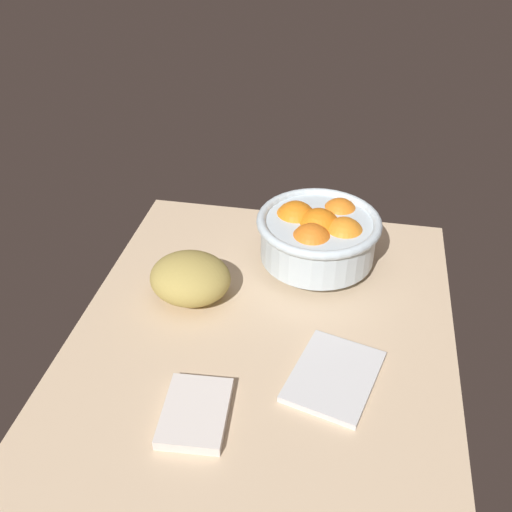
# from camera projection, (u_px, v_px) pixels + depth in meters

# --- Properties ---
(ground_plane) EXTENTS (0.71, 0.58, 0.03)m
(ground_plane) POSITION_uv_depth(u_px,v_px,m) (262.00, 340.00, 0.92)
(ground_plane) COLOR #D1B491
(fruit_bowl) EXTENTS (0.21, 0.21, 0.11)m
(fruit_bowl) POSITION_uv_depth(u_px,v_px,m) (319.00, 235.00, 1.02)
(fruit_bowl) COLOR silver
(fruit_bowl) RESTS_ON ground
(bread_loaf) EXTENTS (0.13, 0.14, 0.08)m
(bread_loaf) POSITION_uv_depth(u_px,v_px,m) (190.00, 278.00, 0.96)
(bread_loaf) COLOR tan
(bread_loaf) RESTS_ON ground
(napkin_folded) EXTENTS (0.17, 0.14, 0.01)m
(napkin_folded) POSITION_uv_depth(u_px,v_px,m) (334.00, 376.00, 0.83)
(napkin_folded) COLOR silver
(napkin_folded) RESTS_ON ground
(napkin_spare) EXTENTS (0.12, 0.09, 0.02)m
(napkin_spare) POSITION_uv_depth(u_px,v_px,m) (195.00, 413.00, 0.78)
(napkin_spare) COLOR silver
(napkin_spare) RESTS_ON ground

